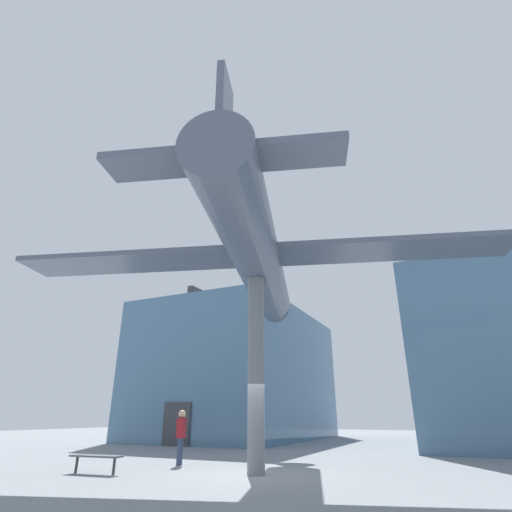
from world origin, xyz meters
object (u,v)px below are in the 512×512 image
(support_pylon_central, at_px, (256,368))
(plaza_bench, at_px, (96,457))
(visitor_person, at_px, (181,433))
(suspended_airplane, at_px, (257,258))
(visitor_second, at_px, (253,431))

(support_pylon_central, relative_size, plaza_bench, 3.49)
(visitor_person, height_order, plaza_bench, visitor_person)
(visitor_person, bearing_deg, suspended_airplane, -118.03)
(visitor_second, relative_size, plaza_bench, 1.09)
(support_pylon_central, distance_m, visitor_person, 4.10)
(support_pylon_central, distance_m, suspended_airplane, 3.85)
(support_pylon_central, bearing_deg, plaza_bench, -156.99)
(support_pylon_central, xyz_separation_m, visitor_person, (-3.45, 1.05, -1.96))
(support_pylon_central, relative_size, suspended_airplane, 0.35)
(plaza_bench, bearing_deg, support_pylon_central, 23.01)
(support_pylon_central, height_order, visitor_person, support_pylon_central)
(suspended_airplane, distance_m, visitor_second, 6.04)
(visitor_second, bearing_deg, visitor_person, 172.80)
(visitor_second, bearing_deg, suspended_airplane, -86.45)
(support_pylon_central, relative_size, visitor_second, 3.20)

